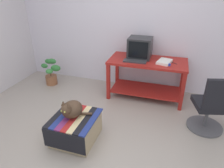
{
  "coord_description": "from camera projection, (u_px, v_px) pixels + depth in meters",
  "views": [
    {
      "loc": [
        0.86,
        -1.88,
        1.99
      ],
      "look_at": [
        -0.03,
        0.85,
        0.55
      ],
      "focal_mm": 32.81,
      "sensor_mm": 36.0,
      "label": 1
    }
  ],
  "objects": [
    {
      "name": "keyboard",
      "position": [
        135.0,
        61.0,
        3.56
      ],
      "size": [
        0.41,
        0.17,
        0.02
      ],
      "primitive_type": "cube",
      "rotation": [
        0.0,
        0.0,
        0.05
      ],
      "color": "#333338",
      "rests_on": "desk"
    },
    {
      "name": "cat",
      "position": [
        71.0,
        109.0,
        2.7
      ],
      "size": [
        0.4,
        0.36,
        0.29
      ],
      "rotation": [
        0.0,
        0.0,
        -0.15
      ],
      "color": "#473323",
      "rests_on": "ottoman_with_blanket"
    },
    {
      "name": "pen",
      "position": [
        174.0,
        63.0,
        3.51
      ],
      "size": [
        0.11,
        0.09,
        0.01
      ],
      "primitive_type": "cylinder",
      "rotation": [
        0.0,
        1.57,
        2.47
      ],
      "color": "black",
      "rests_on": "desk"
    },
    {
      "name": "back_wall",
      "position": [
        133.0,
        22.0,
        3.88
      ],
      "size": [
        8.0,
        0.1,
        2.6
      ],
      "primitive_type": "cube",
      "color": "silver",
      "rests_on": "ground_plane"
    },
    {
      "name": "book",
      "position": [
        164.0,
        62.0,
        3.51
      ],
      "size": [
        0.27,
        0.33,
        0.04
      ],
      "primitive_type": "cube",
      "rotation": [
        0.0,
        0.0,
        -0.23
      ],
      "color": "white",
      "rests_on": "desk"
    },
    {
      "name": "office_chair",
      "position": [
        211.0,
        108.0,
        2.9
      ],
      "size": [
        0.52,
        0.52,
        0.89
      ],
      "rotation": [
        0.0,
        0.0,
        3.41
      ],
      "color": "#4C4C51",
      "rests_on": "ground_plane"
    },
    {
      "name": "stapler",
      "position": [
        167.0,
        64.0,
        3.41
      ],
      "size": [
        0.11,
        0.09,
        0.04
      ],
      "primitive_type": "cube",
      "rotation": [
        0.0,
        0.0,
        1.06
      ],
      "color": "#2342B7",
      "rests_on": "desk"
    },
    {
      "name": "ottoman_with_blanket",
      "position": [
        75.0,
        128.0,
        2.82
      ],
      "size": [
        0.58,
        0.64,
        0.36
      ],
      "color": "tan",
      "rests_on": "ground_plane"
    },
    {
      "name": "potted_plant",
      "position": [
        51.0,
        73.0,
        4.31
      ],
      "size": [
        0.41,
        0.34,
        0.55
      ],
      "color": "brown",
      "rests_on": "ground_plane"
    },
    {
      "name": "tv_monitor",
      "position": [
        140.0,
        48.0,
        3.7
      ],
      "size": [
        0.42,
        0.38,
        0.37
      ],
      "rotation": [
        0.0,
        0.0,
        0.01
      ],
      "color": "#28282B",
      "rests_on": "desk"
    },
    {
      "name": "desk",
      "position": [
        147.0,
        72.0,
        3.75
      ],
      "size": [
        1.38,
        0.7,
        0.73
      ],
      "rotation": [
        0.0,
        0.0,
        0.01
      ],
      "color": "maroon",
      "rests_on": "ground_plane"
    },
    {
      "name": "ground_plane",
      "position": [
        94.0,
        148.0,
        2.72
      ],
      "size": [
        14.0,
        14.0,
        0.0
      ],
      "primitive_type": "plane",
      "color": "#9E9389"
    }
  ]
}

